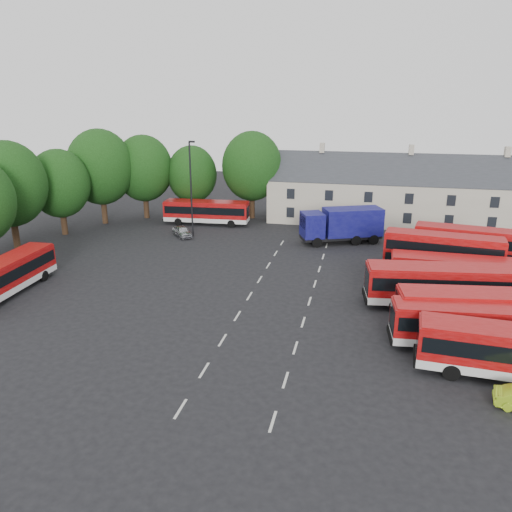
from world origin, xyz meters
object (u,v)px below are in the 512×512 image
object	(u,v)px
bus_west	(6,274)
lamppost	(191,187)
bus_dd_south	(442,254)
silver_car	(182,231)
box_truck	(343,224)

from	to	relation	value
bus_west	lamppost	world-z (taller)	lamppost
bus_dd_south	lamppost	world-z (taller)	lamppost
bus_dd_south	lamppost	xyz separation A→B (m)	(-26.64, 8.58, 3.54)
silver_car	lamppost	size ratio (longest dim) A/B	0.33
lamppost	box_truck	bearing A→B (deg)	3.73
bus_west	lamppost	bearing A→B (deg)	-25.86
box_truck	silver_car	size ratio (longest dim) A/B	2.55
bus_west	silver_car	bearing A→B (deg)	-23.29
bus_west	box_truck	size ratio (longest dim) A/B	1.15
silver_car	lamppost	distance (m)	5.42
box_truck	bus_west	bearing A→B (deg)	-163.02
bus_dd_south	box_truck	distance (m)	13.49
bus_dd_south	silver_car	bearing A→B (deg)	171.34
bus_west	lamppost	xyz separation A→B (m)	(9.03, 20.42, 4.09)
box_truck	lamppost	bearing A→B (deg)	161.39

